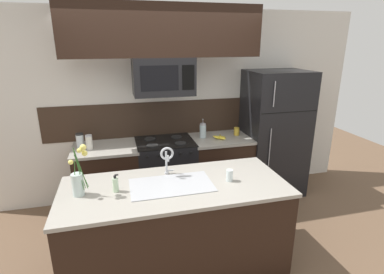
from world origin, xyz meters
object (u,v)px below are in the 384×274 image
Objects in this scene: storage_jar_medium at (89,142)px; banana_bunch at (220,137)px; french_press at (203,131)px; coffee_tin at (237,131)px; flower_vase at (78,181)px; sink_faucet at (167,157)px; storage_jar_tall at (80,141)px; drinking_glass at (229,175)px; stove_range at (166,173)px; refrigerator at (273,133)px; dish_soap_bottle at (116,185)px; microwave at (163,76)px.

storage_jar_medium reaches higher than banana_bunch.
storage_jar_medium is 0.94× the size of banana_bunch.
coffee_tin is at bearing -1.15° from french_press.
flower_vase is at bearing -139.17° from french_press.
banana_bunch is 1.33m from sink_faucet.
flower_vase reaches higher than french_press.
banana_bunch is at bearing -2.99° from storage_jar_tall.
drinking_glass is at bearing -43.10° from storage_jar_medium.
drinking_glass reaches higher than stove_range.
french_press is at bearing 177.84° from refrigerator.
dish_soap_bottle reaches higher than stove_range.
stove_range is 1.98× the size of flower_vase.
banana_bunch is (0.75, -0.04, -0.84)m from microwave.
french_press reaches higher than stove_range.
drinking_glass is (0.41, -1.30, 0.51)m from stove_range.
french_press is (0.54, 0.06, 0.55)m from stove_range.
drinking_glass reaches higher than banana_bunch.
banana_bunch is at bearing -174.65° from refrigerator.
stove_range is 1.66m from refrigerator.
banana_bunch is 1.16× the size of dish_soap_bottle.
french_press reaches higher than storage_jar_tall.
dish_soap_bottle is 1.43× the size of drinking_glass.
drinking_glass is (0.41, -1.27, -0.80)m from microwave.
microwave reaches higher than refrigerator.
microwave is at bearing 177.02° from banana_bunch.
storage_jar_medium is at bearing 178.94° from banana_bunch.
coffee_tin is at bearing 3.92° from microwave.
banana_bunch is 0.31m from coffee_tin.
dish_soap_bottle reaches higher than drinking_glass.
storage_jar_tall is 1.66× the size of drinking_glass.
dish_soap_bottle is at bearing -157.22° from sink_faucet.
dish_soap_bottle is at bearing 177.13° from drinking_glass.
storage_jar_tall is at bearing 178.14° from stove_range.
dish_soap_bottle is at bearing -142.52° from coffee_tin.
dish_soap_bottle is 0.31m from flower_vase.
refrigerator is at bearing 31.01° from sink_faucet.
storage_jar_tall is at bearing 179.69° from refrigerator.
stove_range is 1.15m from coffee_tin.
storage_jar_medium is (-0.95, -0.01, -0.77)m from microwave.
drinking_glass is at bearing -25.41° from sink_faucet.
microwave is at bearing -3.00° from storage_jar_tall.
flower_vase is at bearing -127.75° from stove_range.
microwave reaches higher than stove_range.
storage_jar_tall is 1.74× the size of coffee_tin.
stove_range is at bearing 52.25° from flower_vase.
stove_range is at bearing -173.65° from french_press.
coffee_tin is 1.61m from sink_faucet.
microwave is at bearing 62.03° from dish_soap_bottle.
coffee_tin is 0.36× the size of sink_faucet.
sink_faucet is (-1.75, -1.05, 0.21)m from refrigerator.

